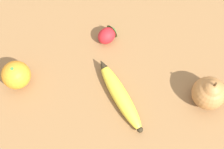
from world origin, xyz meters
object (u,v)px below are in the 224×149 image
at_px(orange, 16,75).
at_px(strawberry, 108,35).
at_px(pear, 209,92).
at_px(banana, 120,95).

height_order(orange, strawberry, orange).
bearing_deg(pear, orange, 9.55).
bearing_deg(orange, strawberry, -135.17).
height_order(banana, pear, pear).
distance_m(banana, pear, 0.21).
height_order(pear, strawberry, pear).
xyz_separation_m(banana, orange, (0.26, 0.02, 0.02)).
distance_m(pear, strawberry, 0.30).
bearing_deg(pear, strawberry, -20.37).
xyz_separation_m(pear, strawberry, (0.28, -0.10, -0.02)).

